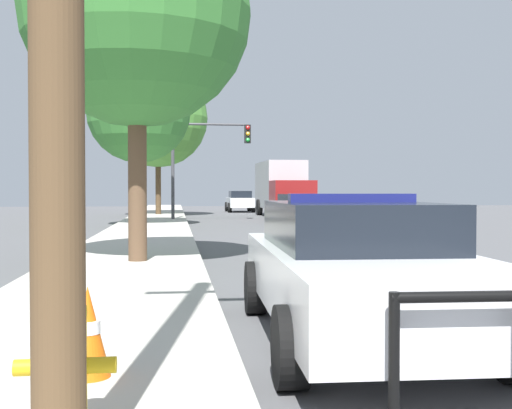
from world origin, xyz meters
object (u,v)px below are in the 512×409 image
object	(u,v)px
tree_sidewalk_far	(158,118)
traffic_cone	(88,331)
tree_sidewalk_mid	(139,111)
traffic_light	(206,149)
box_truck	(282,187)
car_background_distant	(240,201)
police_car	(356,267)
car_background_oncoming	(300,208)
tree_sidewalk_near	(137,13)
fire_hydrant	(66,360)

from	to	relation	value
tree_sidewalk_far	traffic_cone	world-z (taller)	tree_sidewalk_far
traffic_cone	tree_sidewalk_mid	bearing A→B (deg)	92.17
traffic_light	box_truck	size ratio (longest dim) A/B	0.61
car_background_distant	tree_sidewalk_far	distance (m)	10.05
police_car	box_truck	xyz separation A→B (m)	(4.37, 30.52, 0.96)
box_truck	traffic_cone	bearing A→B (deg)	77.23
box_truck	car_background_oncoming	bearing A→B (deg)	85.97
police_car	traffic_cone	xyz separation A→B (m)	(-2.46, -1.45, -0.27)
tree_sidewalk_mid	tree_sidewalk_near	world-z (taller)	tree_sidewalk_near
fire_hydrant	traffic_light	world-z (taller)	traffic_light
police_car	traffic_cone	size ratio (longest dim) A/B	7.41
police_car	tree_sidewalk_near	size ratio (longest dim) A/B	0.71
car_background_oncoming	tree_sidewalk_far	xyz separation A→B (m)	(-6.71, 8.61, 5.01)
box_truck	traffic_cone	world-z (taller)	box_truck
box_truck	tree_sidewalk_near	xyz separation A→B (m)	(-6.92, -24.03, 3.28)
police_car	car_background_distant	distance (m)	38.32
police_car	car_background_oncoming	size ratio (longest dim) A/B	1.11
car_background_oncoming	car_background_distant	world-z (taller)	car_background_distant
tree_sidewalk_mid	police_car	bearing A→B (deg)	-80.85
traffic_cone	fire_hydrant	bearing A→B (deg)	-88.21
tree_sidewalk_near	traffic_light	bearing A→B (deg)	83.14
police_car	box_truck	bearing A→B (deg)	-96.10
box_truck	fire_hydrant	bearing A→B (deg)	77.71
car_background_distant	traffic_cone	xyz separation A→B (m)	(-5.14, -39.67, -0.30)
traffic_cone	box_truck	bearing A→B (deg)	77.94
box_truck	traffic_cone	size ratio (longest dim) A/B	11.44
fire_hydrant	traffic_light	size ratio (longest dim) A/B	0.17
fire_hydrant	tree_sidewalk_near	distance (m)	10.13
tree_sidewalk_mid	tree_sidewalk_far	world-z (taller)	tree_sidewalk_far
police_car	fire_hydrant	distance (m)	3.59
tree_sidewalk_far	tree_sidewalk_mid	bearing A→B (deg)	-92.65
police_car	car_background_distant	world-z (taller)	police_car
police_car	tree_sidewalk_mid	distance (m)	21.10
tree_sidewalk_mid	tree_sidewalk_far	distance (m)	10.98
police_car	traffic_light	size ratio (longest dim) A/B	1.06
box_truck	tree_sidewalk_far	world-z (taller)	tree_sidewalk_far
traffic_light	tree_sidewalk_far	distance (m)	7.30
fire_hydrant	box_truck	distance (m)	33.86
police_car	traffic_cone	world-z (taller)	police_car
car_background_oncoming	tree_sidewalk_mid	distance (m)	8.59
traffic_light	car_background_oncoming	world-z (taller)	traffic_light
fire_hydrant	tree_sidewalk_mid	bearing A→B (deg)	92.15
box_truck	traffic_cone	xyz separation A→B (m)	(-6.83, -31.96, -1.23)
box_truck	tree_sidewalk_far	xyz separation A→B (m)	(-7.16, 0.87, 4.02)
car_background_oncoming	traffic_cone	distance (m)	25.05
tree_sidewalk_mid	car_background_distant	bearing A→B (deg)	71.44
traffic_light	car_background_distant	distance (m)	13.96
car_background_distant	tree_sidewalk_near	xyz separation A→B (m)	(-5.22, -31.74, 4.21)
tree_sidewalk_mid	traffic_light	bearing A→B (deg)	56.21
fire_hydrant	box_truck	size ratio (longest dim) A/B	0.11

